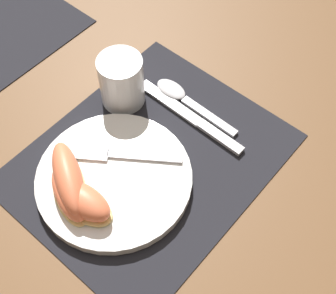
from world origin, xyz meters
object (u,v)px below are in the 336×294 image
at_px(fork, 113,155).
at_px(juice_glass, 122,83).
at_px(citrus_wedge_1, 69,194).
at_px(citrus_wedge_2, 83,202).
at_px(spoon, 181,96).
at_px(citrus_wedge_0, 69,179).
at_px(plate, 114,179).
at_px(knife, 192,118).

bearing_deg(fork, juice_glass, 36.97).
bearing_deg(citrus_wedge_1, citrus_wedge_2, -80.65).
bearing_deg(spoon, citrus_wedge_0, 178.02).
bearing_deg(juice_glass, fork, -143.03).
bearing_deg(citrus_wedge_0, juice_glass, 20.00).
relative_size(plate, juice_glass, 2.61).
bearing_deg(plate, citrus_wedge_0, 145.25).
xyz_separation_m(spoon, citrus_wedge_2, (-0.26, -0.03, 0.03)).
distance_m(spoon, fork, 0.17).
distance_m(plate, fork, 0.04).
xyz_separation_m(juice_glass, knife, (0.04, -0.12, -0.04)).
distance_m(knife, spoon, 0.05).
height_order(knife, citrus_wedge_0, citrus_wedge_0).
height_order(plate, juice_glass, juice_glass).
distance_m(juice_glass, citrus_wedge_0, 0.20).
relative_size(fork, citrus_wedge_0, 1.23).
bearing_deg(citrus_wedge_1, knife, -8.79).
bearing_deg(spoon, plate, -171.67).
bearing_deg(fork, spoon, 0.72).
height_order(fork, citrus_wedge_1, citrus_wedge_1).
xyz_separation_m(juice_glass, citrus_wedge_2, (-0.19, -0.11, -0.01)).
distance_m(citrus_wedge_0, citrus_wedge_1, 0.02).
xyz_separation_m(knife, citrus_wedge_1, (-0.24, 0.04, 0.03)).
height_order(plate, fork, fork).
relative_size(knife, citrus_wedge_2, 2.18).
bearing_deg(citrus_wedge_1, plate, -17.84).
distance_m(plate, citrus_wedge_0, 0.07).
distance_m(plate, citrus_wedge_2, 0.07).
bearing_deg(fork, citrus_wedge_2, -161.31).
distance_m(juice_glass, fork, 0.13).
distance_m(plate, citrus_wedge_1, 0.08).
height_order(juice_glass, citrus_wedge_0, juice_glass).
bearing_deg(juice_glass, knife, -69.88).
bearing_deg(citrus_wedge_2, plate, 3.63).
xyz_separation_m(fork, citrus_wedge_1, (-0.09, -0.00, 0.01)).
xyz_separation_m(plate, fork, (0.03, 0.03, 0.01)).
xyz_separation_m(spoon, citrus_wedge_1, (-0.26, -0.01, 0.03)).
bearing_deg(plate, fork, 45.13).
bearing_deg(juice_glass, citrus_wedge_1, -157.48).
xyz_separation_m(knife, citrus_wedge_0, (-0.23, 0.05, 0.03)).
bearing_deg(spoon, citrus_wedge_1, -178.55).
relative_size(citrus_wedge_0, citrus_wedge_1, 1.21).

